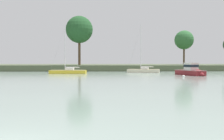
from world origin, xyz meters
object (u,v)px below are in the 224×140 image
sailboat_cream (143,72)px  mooring_buoy_white (184,77)px  cruiser_maroon (192,73)px  sailboat_yellow (68,73)px

sailboat_cream → mooring_buoy_white: (3.73, -18.31, -0.15)m
cruiser_maroon → mooring_buoy_white: (-3.23, -5.18, -0.43)m
sailboat_yellow → mooring_buoy_white: size_ratio=19.73×
sailboat_yellow → mooring_buoy_white: bearing=-32.8°
sailboat_cream → mooring_buoy_white: 18.68m
sailboat_cream → sailboat_yellow: 17.59m
mooring_buoy_white → sailboat_yellow: bearing=147.2°
cruiser_maroon → sailboat_cream: (-6.96, 13.13, -0.28)m
cruiser_maroon → mooring_buoy_white: size_ratio=15.51×
mooring_buoy_white → cruiser_maroon: bearing=58.0°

